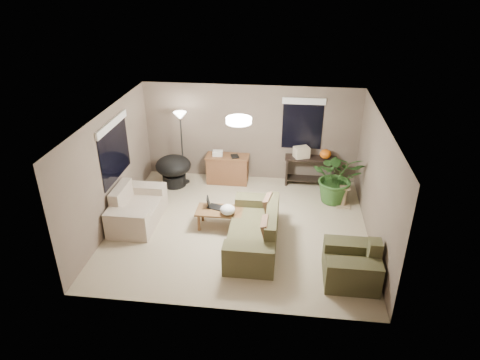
# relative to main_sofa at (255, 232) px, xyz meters

# --- Properties ---
(room_shell) EXTENTS (5.50, 5.50, 5.50)m
(room_shell) POSITION_rel_main_sofa_xyz_m (-0.41, 0.60, 0.96)
(room_shell) COLOR tan
(room_shell) RESTS_ON ground
(main_sofa) EXTENTS (0.95, 2.20, 0.85)m
(main_sofa) POSITION_rel_main_sofa_xyz_m (0.00, 0.00, 0.00)
(main_sofa) COLOR brown
(main_sofa) RESTS_ON ground
(throw_pillows) EXTENTS (0.30, 1.37, 0.47)m
(throw_pillows) POSITION_rel_main_sofa_xyz_m (0.26, 0.00, 0.36)
(throw_pillows) COLOR #8C7251
(throw_pillows) RESTS_ON main_sofa
(loveseat) EXTENTS (0.90, 1.60, 0.85)m
(loveseat) POSITION_rel_main_sofa_xyz_m (-2.69, 0.56, 0.00)
(loveseat) COLOR beige
(loveseat) RESTS_ON ground
(armchair) EXTENTS (0.95, 1.00, 0.85)m
(armchair) POSITION_rel_main_sofa_xyz_m (1.82, -0.86, 0.00)
(armchair) COLOR brown
(armchair) RESTS_ON ground
(coffee_table) EXTENTS (1.00, 0.55, 0.42)m
(coffee_table) POSITION_rel_main_sofa_xyz_m (-0.83, 0.56, 0.06)
(coffee_table) COLOR brown
(coffee_table) RESTS_ON ground
(laptop) EXTENTS (0.40, 0.32, 0.24)m
(laptop) POSITION_rel_main_sofa_xyz_m (-0.99, 0.66, 0.19)
(laptop) COLOR black
(laptop) RESTS_ON coffee_table
(plastic_bag) EXTENTS (0.38, 0.36, 0.22)m
(plastic_bag) POSITION_rel_main_sofa_xyz_m (-0.63, 0.41, 0.24)
(plastic_bag) COLOR white
(plastic_bag) RESTS_ON coffee_table
(desk) EXTENTS (1.10, 0.50, 0.75)m
(desk) POSITION_rel_main_sofa_xyz_m (-0.97, 2.71, 0.08)
(desk) COLOR brown
(desk) RESTS_ON ground
(desk_papers) EXTENTS (0.70, 0.29, 0.12)m
(desk_papers) POSITION_rel_main_sofa_xyz_m (-1.12, 2.70, 0.51)
(desk_papers) COLOR silver
(desk_papers) RESTS_ON desk
(console_table) EXTENTS (1.30, 0.40, 0.75)m
(console_table) POSITION_rel_main_sofa_xyz_m (1.16, 2.85, 0.14)
(console_table) COLOR black
(console_table) RESTS_ON ground
(pumpkin) EXTENTS (0.31, 0.31, 0.23)m
(pumpkin) POSITION_rel_main_sofa_xyz_m (1.51, 2.85, 0.57)
(pumpkin) COLOR orange
(pumpkin) RESTS_ON console_table
(cardboard_box) EXTENTS (0.44, 0.40, 0.27)m
(cardboard_box) POSITION_rel_main_sofa_xyz_m (0.91, 2.85, 0.59)
(cardboard_box) COLOR beige
(cardboard_box) RESTS_ON console_table
(papasan_chair) EXTENTS (0.91, 0.91, 0.80)m
(papasan_chair) POSITION_rel_main_sofa_xyz_m (-2.32, 2.38, 0.17)
(papasan_chair) COLOR black
(papasan_chair) RESTS_ON ground
(floor_lamp) EXTENTS (0.32, 0.32, 1.91)m
(floor_lamp) POSITION_rel_main_sofa_xyz_m (-2.11, 2.57, 1.30)
(floor_lamp) COLOR black
(floor_lamp) RESTS_ON ground
(ceiling_fixture) EXTENTS (0.50, 0.50, 0.10)m
(ceiling_fixture) POSITION_rel_main_sofa_xyz_m (-0.41, 0.60, 2.15)
(ceiling_fixture) COLOR white
(ceiling_fixture) RESTS_ON room_shell
(houseplant) EXTENTS (1.17, 1.30, 1.01)m
(houseplant) POSITION_rel_main_sofa_xyz_m (1.76, 2.02, 0.21)
(houseplant) COLOR #2D5923
(houseplant) RESTS_ON ground
(cat_scratching_post) EXTENTS (0.32, 0.32, 0.50)m
(cat_scratching_post) POSITION_rel_main_sofa_xyz_m (1.93, 1.81, -0.08)
(cat_scratching_post) COLOR tan
(cat_scratching_post) RESTS_ON ground
(window_left) EXTENTS (0.05, 1.56, 1.33)m
(window_left) POSITION_rel_main_sofa_xyz_m (-3.14, 0.90, 1.49)
(window_left) COLOR black
(window_left) RESTS_ON room_shell
(window_back) EXTENTS (1.06, 0.05, 1.33)m
(window_back) POSITION_rel_main_sofa_xyz_m (0.89, 3.07, 1.49)
(window_back) COLOR black
(window_back) RESTS_ON room_shell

